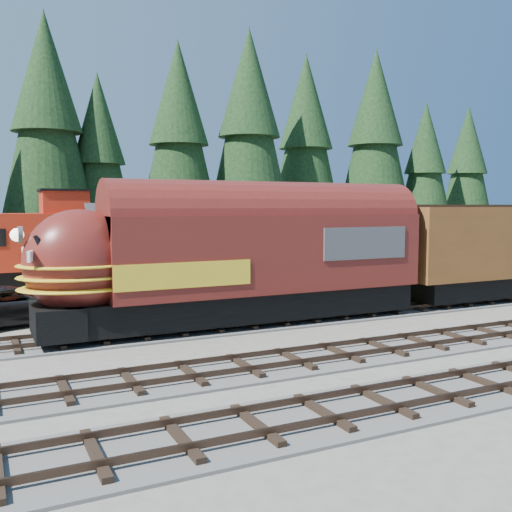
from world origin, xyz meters
name	(u,v)px	position (x,y,z in m)	size (l,w,h in m)	color
ground	(324,342)	(0.00, 0.00, 0.00)	(120.00, 120.00, 0.00)	#6B665B
track_siding	(445,304)	(10.00, 4.00, 0.06)	(68.00, 3.20, 0.33)	#4C4947
track_spur	(11,293)	(-10.00, 18.00, 0.06)	(32.00, 3.20, 0.33)	#4C4947
depot	(218,246)	(0.00, 10.50, 2.96)	(12.80, 7.00, 5.30)	gold
conifer_backdrop	(190,134)	(3.62, 25.17, 10.77)	(79.31, 23.32, 17.53)	black
locomotive	(229,264)	(-2.14, 4.00, 2.71)	(17.22, 3.42, 4.68)	black
caboose	(47,245)	(-7.90, 18.00, 2.79)	(10.91, 3.16, 5.67)	black
pickup_truck_a	(11,305)	(-10.42, 8.63, 0.85)	(2.81, 6.09, 1.69)	black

